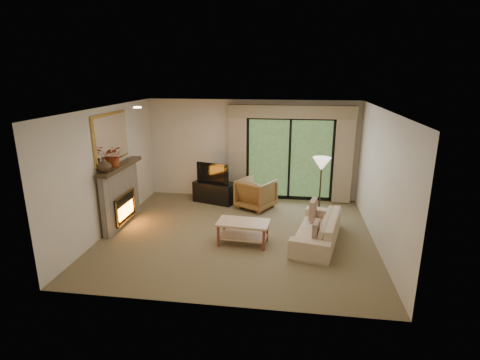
# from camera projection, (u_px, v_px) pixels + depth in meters

# --- Properties ---
(floor) EXTENTS (5.50, 5.50, 0.00)m
(floor) POSITION_uv_depth(u_px,v_px,m) (238.00, 234.00, 7.83)
(floor) COLOR olive
(floor) RESTS_ON ground
(ceiling) EXTENTS (5.50, 5.50, 0.00)m
(ceiling) POSITION_uv_depth(u_px,v_px,m) (238.00, 109.00, 7.11)
(ceiling) COLOR silver
(ceiling) RESTS_ON ground
(wall_back) EXTENTS (5.00, 0.00, 5.00)m
(wall_back) POSITION_uv_depth(u_px,v_px,m) (252.00, 150.00, 9.85)
(wall_back) COLOR beige
(wall_back) RESTS_ON ground
(wall_front) EXTENTS (5.00, 0.00, 5.00)m
(wall_front) POSITION_uv_depth(u_px,v_px,m) (211.00, 222.00, 5.09)
(wall_front) COLOR beige
(wall_front) RESTS_ON ground
(wall_left) EXTENTS (0.00, 5.00, 5.00)m
(wall_left) POSITION_uv_depth(u_px,v_px,m) (108.00, 170.00, 7.84)
(wall_left) COLOR beige
(wall_left) RESTS_ON ground
(wall_right) EXTENTS (0.00, 5.00, 5.00)m
(wall_right) POSITION_uv_depth(u_px,v_px,m) (381.00, 180.00, 7.10)
(wall_right) COLOR beige
(wall_right) RESTS_ON ground
(fireplace) EXTENTS (0.24, 1.70, 1.37)m
(fireplace) POSITION_uv_depth(u_px,v_px,m) (120.00, 195.00, 8.18)
(fireplace) COLOR gray
(fireplace) RESTS_ON floor
(mirror) EXTENTS (0.07, 1.45, 1.02)m
(mirror) POSITION_uv_depth(u_px,v_px,m) (111.00, 137.00, 7.84)
(mirror) COLOR gold
(mirror) RESTS_ON wall_left
(sliding_door) EXTENTS (2.26, 0.10, 2.16)m
(sliding_door) POSITION_uv_depth(u_px,v_px,m) (290.00, 159.00, 9.72)
(sliding_door) COLOR black
(sliding_door) RESTS_ON floor
(curtain_left) EXTENTS (0.45, 0.18, 2.35)m
(curtain_left) POSITION_uv_depth(u_px,v_px,m) (238.00, 154.00, 9.77)
(curtain_left) COLOR tan
(curtain_left) RESTS_ON floor
(curtain_right) EXTENTS (0.45, 0.18, 2.35)m
(curtain_right) POSITION_uv_depth(u_px,v_px,m) (344.00, 158.00, 9.41)
(curtain_right) COLOR tan
(curtain_right) RESTS_ON floor
(cornice) EXTENTS (3.20, 0.24, 0.32)m
(cornice) POSITION_uv_depth(u_px,v_px,m) (291.00, 112.00, 9.30)
(cornice) COLOR #96815D
(cornice) RESTS_ON wall_back
(media_console) EXTENTS (1.16, 0.79, 0.53)m
(media_console) POSITION_uv_depth(u_px,v_px,m) (215.00, 192.00, 9.73)
(media_console) COLOR black
(media_console) RESTS_ON floor
(tv) EXTENTS (0.90, 0.39, 0.52)m
(tv) POSITION_uv_depth(u_px,v_px,m) (214.00, 172.00, 9.58)
(tv) COLOR black
(tv) RESTS_ON media_console
(armchair) EXTENTS (1.09, 1.10, 0.75)m
(armchair) POSITION_uv_depth(u_px,v_px,m) (256.00, 194.00, 9.26)
(armchair) COLOR brown
(armchair) RESTS_ON floor
(sofa) EXTENTS (1.14, 2.04, 0.56)m
(sofa) POSITION_uv_depth(u_px,v_px,m) (317.00, 229.00, 7.42)
(sofa) COLOR #CAAE8C
(sofa) RESTS_ON floor
(pillow_near) EXTENTS (0.16, 0.36, 0.35)m
(pillow_near) POSITION_uv_depth(u_px,v_px,m) (316.00, 231.00, 6.84)
(pillow_near) COLOR #503324
(pillow_near) RESTS_ON sofa
(pillow_far) EXTENTS (0.19, 0.42, 0.41)m
(pillow_far) POSITION_uv_depth(u_px,v_px,m) (313.00, 209.00, 7.90)
(pillow_far) COLOR #503324
(pillow_far) RESTS_ON sofa
(coffee_table) EXTENTS (1.05, 0.63, 0.45)m
(coffee_table) POSITION_uv_depth(u_px,v_px,m) (243.00, 232.00, 7.37)
(coffee_table) COLOR tan
(coffee_table) RESTS_ON floor
(floor_lamp) EXTENTS (0.44, 0.44, 1.48)m
(floor_lamp) POSITION_uv_depth(u_px,v_px,m) (320.00, 190.00, 8.33)
(floor_lamp) COLOR #FBE5C8
(floor_lamp) RESTS_ON floor
(vase) EXTENTS (0.33, 0.33, 0.29)m
(vase) POSITION_uv_depth(u_px,v_px,m) (104.00, 165.00, 7.36)
(vase) COLOR #3A2C1B
(vase) RESTS_ON fireplace
(branches) EXTENTS (0.46, 0.42, 0.44)m
(branches) POSITION_uv_depth(u_px,v_px,m) (114.00, 156.00, 7.78)
(branches) COLOR #933617
(branches) RESTS_ON fireplace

